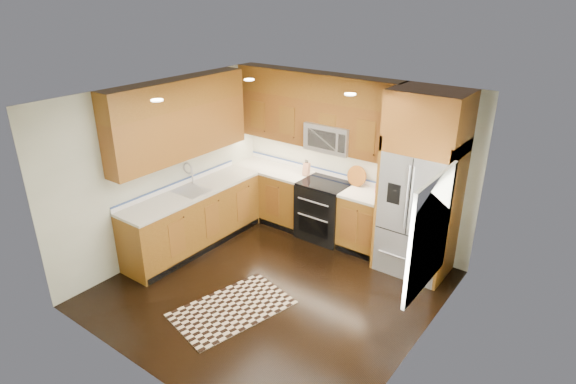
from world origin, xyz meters
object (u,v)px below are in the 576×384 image
Objects in this scene: refrigerator at (421,185)px; rug at (232,309)px; range at (324,210)px; knife_block at (306,169)px; utensil_crock at (379,187)px.

refrigerator is 1.77× the size of rug.
rug is (-1.43, -2.29, -1.30)m from refrigerator.
range is 0.73m from knife_block.
refrigerator is at bearing -4.47° from knife_block.
range reaches higher than rug.
utensil_crock reaches higher than knife_block.
utensil_crock is (1.29, 0.03, -0.00)m from knife_block.
rug is (0.12, -2.32, -0.46)m from range.
refrigerator is at bearing 71.54° from rug.
knife_block is at bearing -178.78° from utensil_crock.
knife_block is at bearing 116.46° from rug.
refrigerator is 10.13× the size of knife_block.
knife_block is at bearing 165.03° from range.
rug is 4.96× the size of utensil_crock.
knife_block reaches higher than rug.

